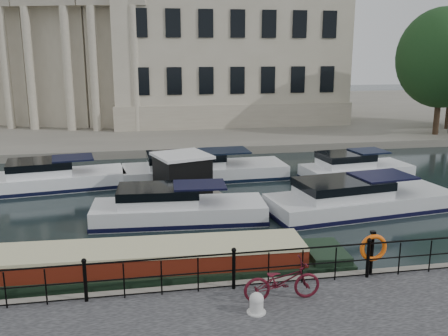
# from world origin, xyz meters

# --- Properties ---
(ground_plane) EXTENTS (160.00, 160.00, 0.00)m
(ground_plane) POSITION_xyz_m (0.00, 0.00, 0.00)
(ground_plane) COLOR black
(ground_plane) RESTS_ON ground
(far_bank) EXTENTS (120.00, 42.00, 0.55)m
(far_bank) POSITION_xyz_m (0.00, 39.00, 0.28)
(far_bank) COLOR #6B665B
(far_bank) RESTS_ON ground_plane
(railing) EXTENTS (24.14, 0.14, 1.22)m
(railing) POSITION_xyz_m (0.00, -2.25, 1.20)
(railing) COLOR black
(railing) RESTS_ON near_quay
(civic_building) EXTENTS (53.55, 31.84, 16.85)m
(civic_building) POSITION_xyz_m (-1.00, 34.71, 7.04)
(civic_building) COLOR #ADA38C
(civic_building) RESTS_ON far_bank
(bicycle) EXTENTS (2.11, 0.77, 1.10)m
(bicycle) POSITION_xyz_m (1.13, -3.11, 1.10)
(bicycle) COLOR #490D18
(bicycle) RESTS_ON near_quay
(mooring_bollard) EXTENTS (0.49, 0.49, 0.55)m
(mooring_bollard) POSITION_xyz_m (0.31, -3.65, 0.81)
(mooring_bollard) COLOR silver
(mooring_bollard) RESTS_ON near_quay
(life_ring_post) EXTENTS (0.84, 0.21, 1.36)m
(life_ring_post) POSITION_xyz_m (4.18, -2.17, 1.40)
(life_ring_post) COLOR black
(life_ring_post) RESTS_ON near_quay
(narrowboat) EXTENTS (15.21, 2.67, 1.55)m
(narrowboat) POSITION_xyz_m (-3.49, -0.25, 0.37)
(narrowboat) COLOR black
(narrowboat) RESTS_ON ground_plane
(harbour_hut) EXTENTS (4.05, 3.69, 2.21)m
(harbour_hut) POSITION_xyz_m (-0.34, 8.84, 0.95)
(harbour_hut) COLOR #6B665B
(harbour_hut) RESTS_ON ground_plane
(cabin_cruisers) EXTENTS (22.88, 10.49, 1.99)m
(cabin_cruisers) POSITION_xyz_m (2.00, 8.80, 0.37)
(cabin_cruisers) COLOR silver
(cabin_cruisers) RESTS_ON ground_plane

